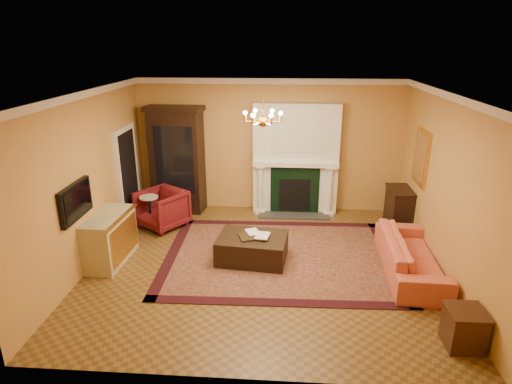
# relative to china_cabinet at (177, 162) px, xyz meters

# --- Properties ---
(floor) EXTENTS (6.00, 5.50, 0.02)m
(floor) POSITION_rel_china_cabinet_xyz_m (2.08, -2.49, -1.17)
(floor) COLOR brown
(floor) RESTS_ON ground
(ceiling) EXTENTS (6.00, 5.50, 0.02)m
(ceiling) POSITION_rel_china_cabinet_xyz_m (2.08, -2.49, 1.85)
(ceiling) COLOR white
(ceiling) RESTS_ON wall_back
(wall_back) EXTENTS (6.00, 0.02, 3.00)m
(wall_back) POSITION_rel_china_cabinet_xyz_m (2.08, 0.27, 0.34)
(wall_back) COLOR #C48E46
(wall_back) RESTS_ON floor
(wall_front) EXTENTS (6.00, 0.02, 3.00)m
(wall_front) POSITION_rel_china_cabinet_xyz_m (2.08, -5.25, 0.34)
(wall_front) COLOR #C48E46
(wall_front) RESTS_ON floor
(wall_left) EXTENTS (0.02, 5.50, 3.00)m
(wall_left) POSITION_rel_china_cabinet_xyz_m (-0.93, -2.49, 0.34)
(wall_left) COLOR #C48E46
(wall_left) RESTS_ON floor
(wall_right) EXTENTS (0.02, 5.50, 3.00)m
(wall_right) POSITION_rel_china_cabinet_xyz_m (5.09, -2.49, 0.34)
(wall_right) COLOR #C48E46
(wall_right) RESTS_ON floor
(fireplace) EXTENTS (1.90, 0.70, 2.50)m
(fireplace) POSITION_rel_china_cabinet_xyz_m (2.68, 0.08, 0.04)
(fireplace) COLOR white
(fireplace) RESTS_ON wall_back
(crown_molding) EXTENTS (6.00, 5.50, 0.12)m
(crown_molding) POSITION_rel_china_cabinet_xyz_m (2.08, -1.53, 1.78)
(crown_molding) COLOR white
(crown_molding) RESTS_ON ceiling
(doorway) EXTENTS (0.08, 1.05, 2.10)m
(doorway) POSITION_rel_china_cabinet_xyz_m (-0.88, -0.79, -0.11)
(doorway) COLOR silver
(doorway) RESTS_ON wall_left
(tv_panel) EXTENTS (0.09, 0.95, 0.58)m
(tv_panel) POSITION_rel_china_cabinet_xyz_m (-0.87, -3.09, 0.19)
(tv_panel) COLOR black
(tv_panel) RESTS_ON wall_left
(gilt_mirror) EXTENTS (0.06, 0.76, 1.05)m
(gilt_mirror) POSITION_rel_china_cabinet_xyz_m (5.05, -1.09, 0.49)
(gilt_mirror) COLOR gold
(gilt_mirror) RESTS_ON wall_right
(chandelier) EXTENTS (0.63, 0.55, 0.53)m
(chandelier) POSITION_rel_china_cabinet_xyz_m (2.08, -2.49, 1.45)
(chandelier) COLOR #BD8034
(chandelier) RESTS_ON ceiling
(oriental_rug) EXTENTS (4.28, 3.25, 0.02)m
(oriental_rug) POSITION_rel_china_cabinet_xyz_m (2.40, -2.19, -1.15)
(oriental_rug) COLOR #400E0D
(oriental_rug) RESTS_ON floor
(china_cabinet) EXTENTS (1.21, 0.67, 2.31)m
(china_cabinet) POSITION_rel_china_cabinet_xyz_m (0.00, 0.00, 0.00)
(china_cabinet) COLOR black
(china_cabinet) RESTS_ON floor
(wingback_armchair) EXTENTS (1.17, 1.16, 0.89)m
(wingback_armchair) POSITION_rel_china_cabinet_xyz_m (-0.13, -1.01, -0.71)
(wingback_armchair) COLOR maroon
(wingback_armchair) RESTS_ON floor
(pedestal_table) EXTENTS (0.39, 0.39, 0.69)m
(pedestal_table) POSITION_rel_china_cabinet_xyz_m (-0.38, -1.05, -0.75)
(pedestal_table) COLOR black
(pedestal_table) RESTS_ON floor
(commode) EXTENTS (0.62, 1.22, 0.89)m
(commode) POSITION_rel_china_cabinet_xyz_m (-0.65, -2.55, -0.71)
(commode) COLOR #BDB58A
(commode) RESTS_ON floor
(coral_sofa) EXTENTS (0.73, 2.22, 0.86)m
(coral_sofa) POSITION_rel_china_cabinet_xyz_m (4.61, -2.58, -0.73)
(coral_sofa) COLOR #D66444
(coral_sofa) RESTS_ON floor
(end_table) EXTENTS (0.45, 0.45, 0.51)m
(end_table) POSITION_rel_china_cabinet_xyz_m (4.80, -4.46, -0.90)
(end_table) COLOR #3E1D11
(end_table) RESTS_ON floor
(console_table) EXTENTS (0.45, 0.76, 0.84)m
(console_table) POSITION_rel_china_cabinet_xyz_m (4.86, -0.69, -0.74)
(console_table) COLOR black
(console_table) RESTS_ON floor
(leather_ottoman) EXTENTS (1.30, 1.01, 0.45)m
(leather_ottoman) POSITION_rel_china_cabinet_xyz_m (1.89, -2.34, -0.92)
(leather_ottoman) COLOR black
(leather_ottoman) RESTS_ON oriental_rug
(ottoman_tray) EXTENTS (0.52, 0.45, 0.03)m
(ottoman_tray) POSITION_rel_china_cabinet_xyz_m (1.88, -2.36, -0.68)
(ottoman_tray) COLOR black
(ottoman_tray) RESTS_ON leather_ottoman
(book_a) EXTENTS (0.21, 0.11, 0.30)m
(book_a) POSITION_rel_china_cabinet_xyz_m (1.79, -2.29, -0.51)
(book_a) COLOR gray
(book_a) RESTS_ON ottoman_tray
(book_b) EXTENTS (0.24, 0.06, 0.32)m
(book_b) POSITION_rel_china_cabinet_xyz_m (1.96, -2.36, -0.50)
(book_b) COLOR gray
(book_b) RESTS_ON ottoman_tray
(topiary_left) EXTENTS (0.14, 0.14, 0.38)m
(topiary_left) POSITION_rel_china_cabinet_xyz_m (1.91, 0.04, 0.28)
(topiary_left) COLOR gray
(topiary_left) RESTS_ON fireplace
(topiary_right) EXTENTS (0.14, 0.14, 0.38)m
(topiary_right) POSITION_rel_china_cabinet_xyz_m (3.33, 0.04, 0.28)
(topiary_right) COLOR gray
(topiary_right) RESTS_ON fireplace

